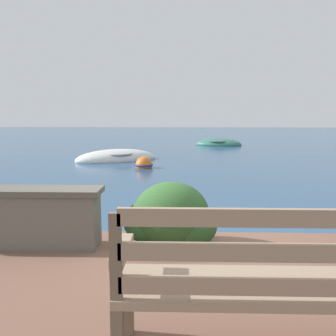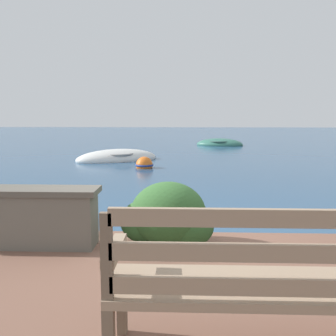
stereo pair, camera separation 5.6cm
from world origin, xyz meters
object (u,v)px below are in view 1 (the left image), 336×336
rowboat_nearest (117,159)px  park_bench (271,281)px  mooring_buoy (144,165)px  rowboat_mid (218,144)px

rowboat_nearest → park_bench: bearing=74.0°
rowboat_nearest → mooring_buoy: (1.11, -1.77, 0.03)m
rowboat_nearest → rowboat_mid: 7.51m
rowboat_nearest → mooring_buoy: bearing=92.3°
park_bench → rowboat_mid: size_ratio=0.67×
rowboat_nearest → rowboat_mid: size_ratio=1.23×
park_bench → rowboat_nearest: 11.13m
park_bench → rowboat_nearest: bearing=99.7°
rowboat_nearest → mooring_buoy: size_ratio=5.66×
rowboat_mid → park_bench: bearing=-81.4°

